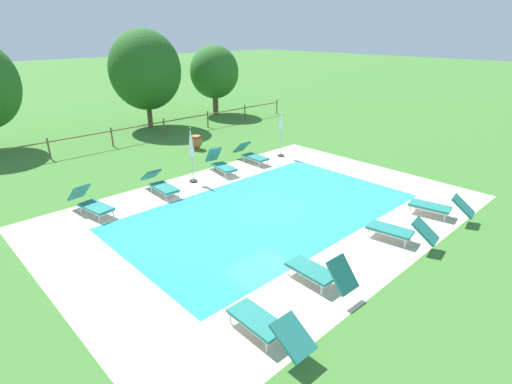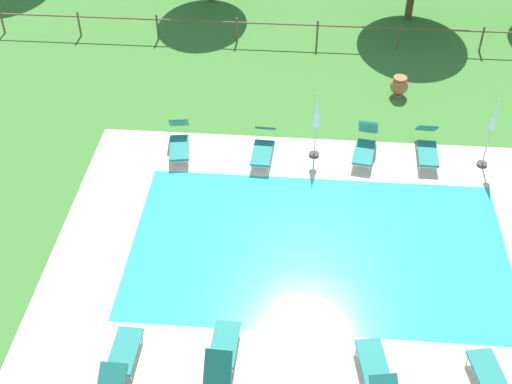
{
  "view_description": "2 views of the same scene",
  "coord_description": "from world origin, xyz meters",
  "views": [
    {
      "loc": [
        -8.91,
        -8.72,
        5.87
      ],
      "look_at": [
        -0.09,
        0.5,
        0.6
      ],
      "focal_mm": 27.94,
      "sensor_mm": 36.0,
      "label": 1
    },
    {
      "loc": [
        -0.61,
        -13.36,
        13.11
      ],
      "look_at": [
        -1.81,
        1.47,
        0.61
      ],
      "focal_mm": 48.43,
      "sensor_mm": 36.0,
      "label": 2
    }
  ],
  "objects": [
    {
      "name": "pool_coping_rim",
      "position": [
        0.0,
        0.0,
        0.01
      ],
      "size": [
        10.56,
        6.38,
        0.01
      ],
      "color": "beige",
      "rests_on": "ground"
    },
    {
      "name": "patio_umbrella_closed_row_west",
      "position": [
        -0.19,
        4.14,
        1.5
      ],
      "size": [
        0.32,
        0.32,
        2.3
      ],
      "color": "#383838",
      "rests_on": "ground"
    },
    {
      "name": "sun_lounger_south_end",
      "position": [
        1.38,
        4.26,
        0.4
      ],
      "size": [
        0.88,
        1.89,
        1.02
      ],
      "color": "#237A70",
      "rests_on": "ground"
    },
    {
      "name": "sun_lounger_south_mid",
      "position": [
        3.83,
        -4.24,
        0.37
      ],
      "size": [
        0.98,
        2.06,
        0.86
      ],
      "color": "#237A70",
      "rests_on": "ground"
    },
    {
      "name": "sun_lounger_south_near_corner",
      "position": [
        1.3,
        -4.16,
        0.37
      ],
      "size": [
        0.93,
        2.06,
        0.85
      ],
      "color": "#237A70",
      "rests_on": "ground"
    },
    {
      "name": "sun_lounger_north_near_steps",
      "position": [
        3.32,
        4.38,
        0.38
      ],
      "size": [
        0.66,
        1.98,
        0.89
      ],
      "color": "#237A70",
      "rests_on": "ground"
    },
    {
      "name": "perimeter_fence",
      "position": [
        -0.21,
        11.41,
        0.69
      ],
      "size": [
        25.43,
        0.08,
        1.05
      ],
      "color": "brown",
      "rests_on": "ground"
    },
    {
      "name": "sun_lounger_north_far",
      "position": [
        -4.44,
        4.05,
        0.38
      ],
      "size": [
        0.9,
        2.01,
        0.92
      ],
      "color": "#237A70",
      "rests_on": "ground"
    },
    {
      "name": "pool_deck_paving",
      "position": [
        0.0,
        0.0,
        0.0
      ],
      "size": [
        14.24,
        10.06,
        0.01
      ],
      "primitive_type": "cube",
      "color": "beige",
      "rests_on": "ground"
    },
    {
      "name": "sun_lounger_north_mid",
      "position": [
        -4.36,
        -4.28,
        0.36
      ],
      "size": [
        0.64,
        2.04,
        0.79
      ],
      "color": "#237A70",
      "rests_on": "ground"
    },
    {
      "name": "sun_lounger_south_far",
      "position": [
        -1.79,
        4.0,
        0.37
      ],
      "size": [
        0.68,
        2.03,
        0.83
      ],
      "color": "#237A70",
      "rests_on": "ground"
    },
    {
      "name": "ground_plane",
      "position": [
        0.0,
        0.0,
        0.0
      ],
      "size": [
        160.0,
        160.0,
        0.0
      ],
      "primitive_type": "plane",
      "color": "#3D752D"
    },
    {
      "name": "swimming_pool_water",
      "position": [
        0.0,
        0.0,
        0.01
      ],
      "size": [
        10.08,
        5.9,
        0.01
      ],
      "primitive_type": "cube",
      "color": "#2DB7C6",
      "rests_on": "ground"
    },
    {
      "name": "sun_lounger_north_end",
      "position": [
        -2.13,
        -3.88,
        0.39
      ],
      "size": [
        0.66,
        1.88,
        0.99
      ],
      "color": "#237A70",
      "rests_on": "ground"
    },
    {
      "name": "terracotta_urn_near_fence",
      "position": [
        2.72,
        7.94,
        0.39
      ],
      "size": [
        0.63,
        0.63,
        0.73
      ],
      "color": "#B7663D",
      "rests_on": "ground"
    },
    {
      "name": "patio_umbrella_closed_row_mid_west",
      "position": [
        5.01,
        4.06,
        1.55
      ],
      "size": [
        0.32,
        0.32,
        2.43
      ],
      "color": "#383838",
      "rests_on": "ground"
    }
  ]
}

